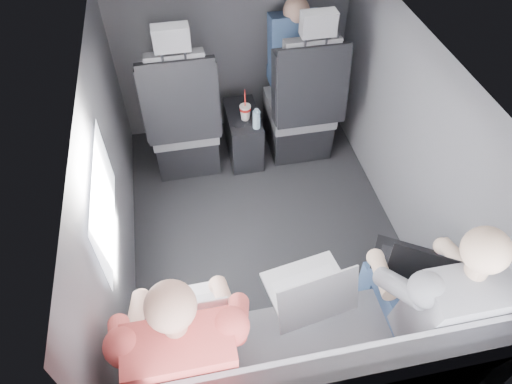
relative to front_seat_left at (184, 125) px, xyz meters
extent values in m
plane|color=black|center=(0.45, -0.84, -0.40)|extent=(2.60, 2.60, 0.00)
plane|color=#B2B2AD|center=(0.45, -0.84, 0.95)|extent=(2.60, 2.60, 0.00)
cube|color=#56565B|center=(-0.45, -0.84, 0.27)|extent=(0.02, 2.60, 1.35)
cube|color=#56565B|center=(1.35, -0.84, 0.27)|extent=(0.02, 2.60, 1.35)
cube|color=#56565B|center=(0.45, 0.46, 0.27)|extent=(1.80, 0.02, 1.35)
cube|color=white|center=(-0.43, -1.14, 0.50)|extent=(0.02, 0.75, 0.42)
cube|color=black|center=(0.90, -0.17, 0.40)|extent=(0.35, 0.11, 0.59)
cube|color=black|center=(0.00, 0.08, -0.25)|extent=(0.46, 0.48, 0.30)
cube|color=#5D5C61|center=(0.00, 0.06, -0.02)|extent=(0.48, 0.46, 0.14)
cube|color=#5D5C61|center=(0.00, -0.14, 0.35)|extent=(0.38, 0.18, 0.61)
cube|color=black|center=(-0.22, -0.14, 0.32)|extent=(0.08, 0.21, 0.53)
cube|color=black|center=(0.22, -0.14, 0.32)|extent=(0.08, 0.21, 0.53)
cube|color=black|center=(0.00, -0.20, 0.34)|extent=(0.50, 0.11, 0.58)
cube|color=#5D5C61|center=(0.00, -0.18, 0.79)|extent=(0.22, 0.10, 0.15)
cube|color=black|center=(0.90, 0.08, -0.25)|extent=(0.46, 0.48, 0.30)
cube|color=#5D5C61|center=(0.90, 0.06, -0.02)|extent=(0.48, 0.46, 0.14)
cube|color=#5D5C61|center=(0.90, -0.14, 0.35)|extent=(0.38, 0.18, 0.61)
cube|color=black|center=(0.68, -0.14, 0.32)|extent=(0.08, 0.21, 0.53)
cube|color=black|center=(1.12, -0.14, 0.32)|extent=(0.08, 0.21, 0.53)
cube|color=black|center=(0.90, -0.20, 0.34)|extent=(0.50, 0.11, 0.58)
cube|color=#5D5C61|center=(0.90, -0.18, 0.79)|extent=(0.22, 0.10, 0.15)
cube|color=black|center=(0.45, 0.04, -0.20)|extent=(0.24, 0.48, 0.40)
cylinder|color=black|center=(0.40, -0.08, 0.00)|extent=(0.09, 0.09, 0.01)
cylinder|color=black|center=(0.51, -0.08, 0.00)|extent=(0.09, 0.09, 0.01)
cube|color=#5D5C61|center=(0.45, -1.86, -0.18)|extent=(1.60, 0.50, 0.45)
cube|color=#5D5C61|center=(0.45, -2.09, 0.28)|extent=(1.60, 0.17, 0.47)
cylinder|color=red|center=(0.46, -0.02, 0.09)|extent=(0.08, 0.08, 0.02)
cylinder|color=white|center=(0.46, -0.02, 0.11)|extent=(0.09, 0.09, 0.01)
cylinder|color=red|center=(0.46, -0.02, 0.19)|extent=(0.01, 0.01, 0.14)
cylinder|color=#AFD4EE|center=(0.52, -0.13, 0.07)|extent=(0.06, 0.06, 0.14)
cylinder|color=#AFD4EE|center=(0.52, -0.13, 0.15)|extent=(0.03, 0.03, 0.02)
cube|color=silver|center=(-0.08, -1.61, 0.19)|extent=(0.32, 0.23, 0.02)
cube|color=silver|center=(-0.08, -1.62, 0.20)|extent=(0.26, 0.13, 0.00)
cube|color=silver|center=(-0.08, -1.54, 0.20)|extent=(0.10, 0.05, 0.00)
cube|color=silver|center=(-0.08, -1.75, 0.31)|extent=(0.32, 0.07, 0.22)
cube|color=silver|center=(-0.08, -1.74, 0.30)|extent=(0.28, 0.06, 0.19)
cube|color=silver|center=(0.48, -1.59, 0.19)|extent=(0.43, 0.33, 0.02)
cube|color=silver|center=(0.48, -1.61, 0.20)|extent=(0.34, 0.20, 0.00)
cube|color=silver|center=(0.48, -1.51, 0.20)|extent=(0.12, 0.08, 0.00)
cube|color=silver|center=(0.48, -1.76, 0.33)|extent=(0.40, 0.14, 0.26)
cube|color=silver|center=(0.48, -1.76, 0.32)|extent=(0.35, 0.12, 0.22)
cube|color=black|center=(1.01, -1.55, 0.19)|extent=(0.38, 0.35, 0.02)
cube|color=black|center=(1.01, -1.57, 0.20)|extent=(0.28, 0.24, 0.00)
cube|color=black|center=(1.01, -1.49, 0.20)|extent=(0.10, 0.09, 0.00)
cube|color=black|center=(1.01, -1.69, 0.30)|extent=(0.30, 0.22, 0.21)
cube|color=silver|center=(1.01, -1.68, 0.30)|extent=(0.26, 0.19, 0.18)
cube|color=#313236|center=(-0.24, -1.74, 0.11)|extent=(0.15, 0.44, 0.13)
cube|color=#313236|center=(-0.02, -1.74, 0.11)|extent=(0.15, 0.44, 0.13)
cube|color=#313236|center=(-0.24, -1.51, -0.18)|extent=(0.13, 0.13, 0.45)
cube|color=#313236|center=(-0.02, -1.51, -0.18)|extent=(0.13, 0.13, 0.45)
cube|color=#CA4246|center=(-0.13, -1.94, 0.36)|extent=(0.40, 0.27, 0.54)
sphere|color=tan|center=(-0.13, -1.91, 0.75)|extent=(0.18, 0.18, 0.18)
cylinder|color=tan|center=(-0.33, -1.66, 0.27)|extent=(0.11, 0.28, 0.12)
cylinder|color=tan|center=(0.07, -1.66, 0.27)|extent=(0.11, 0.28, 0.12)
cube|color=#31486E|center=(0.92, -1.74, 0.11)|extent=(0.15, 0.44, 0.13)
cube|color=#31486E|center=(1.14, -1.74, 0.11)|extent=(0.15, 0.44, 0.13)
cube|color=#31486E|center=(0.92, -1.51, -0.18)|extent=(0.13, 0.13, 0.45)
cube|color=#31486E|center=(1.14, -1.51, -0.18)|extent=(0.13, 0.13, 0.45)
cube|color=slate|center=(1.03, -1.94, 0.36)|extent=(0.40, 0.27, 0.55)
sphere|color=#D5B091|center=(1.03, -1.91, 0.76)|extent=(0.18, 0.18, 0.18)
cylinder|color=#D5B091|center=(0.83, -1.66, 0.27)|extent=(0.11, 0.28, 0.12)
cylinder|color=#D5B091|center=(1.23, -1.66, 0.27)|extent=(0.11, 0.28, 0.12)
cube|color=#31486E|center=(0.88, 0.24, 0.38)|extent=(0.37, 0.24, 0.54)
sphere|color=tan|center=(0.88, 0.26, 0.67)|extent=(0.19, 0.19, 0.19)
cube|color=#31486E|center=(0.88, 0.30, 0.09)|extent=(0.32, 0.37, 0.11)
camera|label=1|loc=(0.00, -2.71, 2.14)|focal=32.00mm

